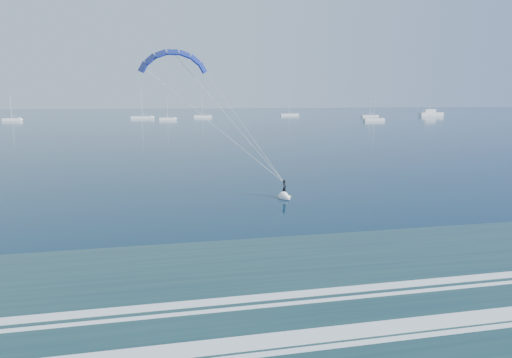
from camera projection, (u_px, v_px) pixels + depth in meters
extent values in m
cube|color=#1E423F|center=(259.00, 313.00, 20.76)|extent=(600.00, 22.00, 0.03)
cube|color=white|center=(272.00, 341.00, 18.35)|extent=(600.00, 1.10, 0.07)
cube|color=white|center=(252.00, 299.00, 22.20)|extent=(600.00, 0.70, 0.07)
cube|color=#ADBD16|center=(284.00, 196.00, 45.45)|extent=(1.32, 0.42, 0.08)
imported|color=black|center=(284.00, 188.00, 45.30)|extent=(0.56, 0.69, 1.63)
cone|color=white|center=(286.00, 199.00, 44.16)|extent=(1.31, 1.74, 1.10)
cube|color=white|center=(431.00, 114.00, 254.25)|extent=(13.60, 3.63, 2.00)
cube|color=white|center=(430.00, 111.00, 253.71)|extent=(6.35, 2.90, 1.81)
cylinder|color=silver|center=(430.00, 107.00, 253.38)|extent=(0.16, 0.16, 2.00)
cube|color=white|center=(12.00, 120.00, 198.24)|extent=(7.54, 2.40, 1.20)
cylinder|color=silver|center=(11.00, 107.00, 197.33)|extent=(0.18, 0.18, 9.31)
cylinder|color=silver|center=(15.00, 116.00, 198.25)|extent=(2.60, 0.12, 0.12)
cube|color=white|center=(142.00, 117.00, 221.51)|extent=(10.54, 2.40, 1.20)
cylinder|color=silver|center=(141.00, 103.00, 220.29)|extent=(0.18, 0.18, 12.76)
cylinder|color=silver|center=(144.00, 114.00, 221.51)|extent=(2.60, 0.12, 0.12)
cube|color=white|center=(167.00, 119.00, 205.29)|extent=(7.29, 2.40, 1.20)
cylinder|color=silver|center=(167.00, 107.00, 204.40)|extent=(0.18, 0.18, 9.11)
cylinder|color=silver|center=(170.00, 116.00, 205.30)|extent=(2.60, 0.12, 0.12)
cube|color=white|center=(289.00, 115.00, 258.46)|extent=(10.32, 2.40, 1.20)
cylinder|color=silver|center=(289.00, 102.00, 257.26)|extent=(0.18, 0.18, 12.61)
cylinder|color=silver|center=(291.00, 112.00, 258.47)|extent=(2.60, 0.12, 0.12)
cube|color=white|center=(370.00, 116.00, 236.58)|extent=(9.00, 2.40, 1.20)
cylinder|color=silver|center=(370.00, 104.00, 235.52)|extent=(0.18, 0.18, 11.05)
cylinder|color=silver|center=(372.00, 113.00, 236.59)|extent=(2.60, 0.12, 0.12)
cube|color=white|center=(374.00, 120.00, 197.42)|extent=(9.17, 2.40, 1.20)
cylinder|color=silver|center=(374.00, 105.00, 196.34)|extent=(0.18, 0.18, 11.16)
cylinder|color=silver|center=(377.00, 116.00, 197.42)|extent=(2.60, 0.12, 0.12)
cube|color=white|center=(202.00, 117.00, 232.73)|extent=(8.73, 2.40, 1.20)
cylinder|color=silver|center=(202.00, 105.00, 231.70)|extent=(0.18, 0.18, 10.66)
cylinder|color=silver|center=(205.00, 114.00, 232.74)|extent=(2.60, 0.12, 0.12)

